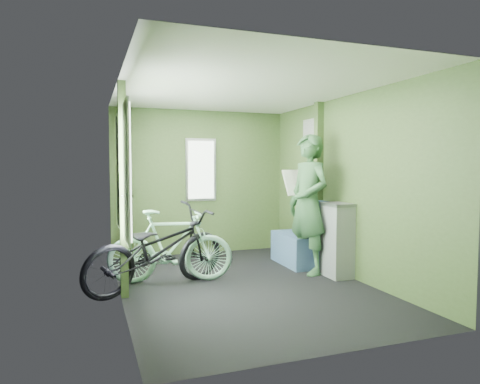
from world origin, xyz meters
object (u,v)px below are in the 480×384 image
at_px(bicycle_black, 159,290).
at_px(bicycle_mint, 171,283).
at_px(waste_box, 337,240).
at_px(passenger, 308,204).
at_px(bench_seat, 300,245).

height_order(bicycle_black, bicycle_mint, bicycle_black).
bearing_deg(waste_box, passenger, 129.84).
relative_size(waste_box, bench_seat, 1.01).
height_order(passenger, waste_box, passenger).
bearing_deg(bicycle_mint, passenger, -83.22).
xyz_separation_m(bicycle_black, waste_box, (2.23, -0.15, 0.47)).
bearing_deg(passenger, bicycle_black, -97.24).
distance_m(bicycle_mint, passenger, 2.02).
bearing_deg(bicycle_black, bench_seat, -97.19).
height_order(bicycle_black, passenger, passenger).
distance_m(waste_box, bench_seat, 0.82).
relative_size(bicycle_mint, waste_box, 1.58).
height_order(passenger, bench_seat, passenger).
bearing_deg(bicycle_black, passenger, -109.62).
distance_m(bicycle_black, waste_box, 2.29).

